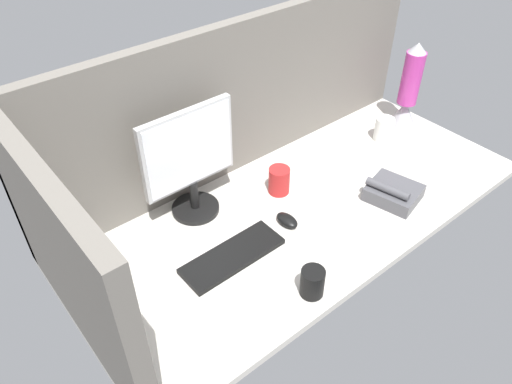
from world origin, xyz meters
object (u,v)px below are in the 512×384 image
at_px(keyboard, 232,256).
at_px(desk_phone, 393,192).
at_px(lava_lamp, 409,91).
at_px(mug_ceramic_white, 384,129).
at_px(mug_black_travel, 312,282).
at_px(monitor, 190,160).
at_px(mouse, 287,220).
at_px(mug_red_plastic, 279,180).

distance_m(keyboard, desk_phone, 0.69).
height_order(lava_lamp, desk_phone, lava_lamp).
distance_m(mug_ceramic_white, desk_phone, 0.42).
xyz_separation_m(mug_black_travel, desk_phone, (0.57, 0.13, -0.02)).
bearing_deg(keyboard, desk_phone, -13.02).
bearing_deg(lava_lamp, desk_phone, -145.99).
bearing_deg(monitor, desk_phone, -34.83).
relative_size(monitor, mug_ceramic_white, 3.60).
xyz_separation_m(mouse, mug_ceramic_white, (0.71, 0.14, 0.04)).
height_order(monitor, mug_red_plastic, monitor).
bearing_deg(mug_red_plastic, mouse, -122.26).
height_order(mouse, mug_red_plastic, mug_red_plastic).
relative_size(keyboard, desk_phone, 1.64).
relative_size(mug_ceramic_white, desk_phone, 0.53).
distance_m(mug_red_plastic, lava_lamp, 0.80).
bearing_deg(monitor, mug_black_travel, -83.77).
bearing_deg(mug_red_plastic, desk_phone, -45.29).
height_order(monitor, mug_black_travel, monitor).
distance_m(mug_black_travel, lava_lamp, 1.15).
bearing_deg(desk_phone, mouse, 159.37).
distance_m(mug_black_travel, mug_red_plastic, 0.52).
xyz_separation_m(keyboard, desk_phone, (0.67, -0.15, 0.02)).
bearing_deg(lava_lamp, mouse, -169.24).
height_order(monitor, mouse, monitor).
distance_m(mouse, mug_black_travel, 0.33).
distance_m(mouse, mug_red_plastic, 0.19).
relative_size(keyboard, mug_black_travel, 3.67).
height_order(mouse, desk_phone, desk_phone).
height_order(mug_black_travel, mug_red_plastic, mug_red_plastic).
xyz_separation_m(keyboard, mug_red_plastic, (0.36, 0.17, 0.05)).
distance_m(mouse, mug_ceramic_white, 0.73).
xyz_separation_m(mug_red_plastic, lava_lamp, (0.79, 0.01, 0.11)).
bearing_deg(desk_phone, mug_ceramic_white, 44.53).
bearing_deg(mug_red_plastic, mug_black_travel, -119.79).
bearing_deg(mug_red_plastic, monitor, 158.80).
distance_m(monitor, keyboard, 0.37).
bearing_deg(mug_red_plastic, lava_lamp, 0.74).
distance_m(monitor, mouse, 0.42).
bearing_deg(lava_lamp, monitor, 174.19).
height_order(mouse, mug_black_travel, mug_black_travel).
height_order(monitor, lava_lamp, monitor).
xyz_separation_m(monitor, mug_ceramic_white, (0.93, -0.14, -0.18)).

